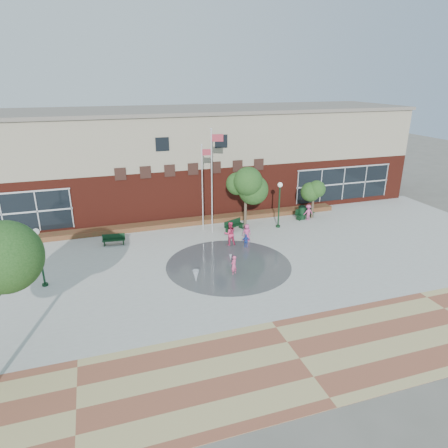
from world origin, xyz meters
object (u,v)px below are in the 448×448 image
object	(u,v)px
child_splash	(234,265)
flagpole_right	(203,183)
bench_left	(114,242)
flagpole_left	(212,177)
trash_can	(302,213)

from	to	relation	value
child_splash	flagpole_right	bearing A→B (deg)	-125.75
flagpole_right	bench_left	xyz separation A→B (m)	(-7.28, -1.02, -3.68)
flagpole_left	trash_can	bearing A→B (deg)	16.79
flagpole_left	flagpole_right	distance (m)	1.19
child_splash	bench_left	bearing A→B (deg)	-79.97
flagpole_right	bench_left	bearing A→B (deg)	-165.25
trash_can	child_splash	size ratio (longest dim) A/B	0.92
flagpole_right	trash_can	world-z (taller)	flagpole_right
bench_left	trash_can	xyz separation A→B (m)	(16.29, 0.89, 0.33)
flagpole_left	bench_left	distance (m)	8.98
flagpole_left	flagpole_right	bearing A→B (deg)	137.73
bench_left	child_splash	xyz separation A→B (m)	(7.00, -7.28, 0.38)
flagpole_right	bench_left	distance (m)	8.22
flagpole_left	bench_left	size ratio (longest dim) A/B	4.89
bench_left	flagpole_left	bearing A→B (deg)	8.81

